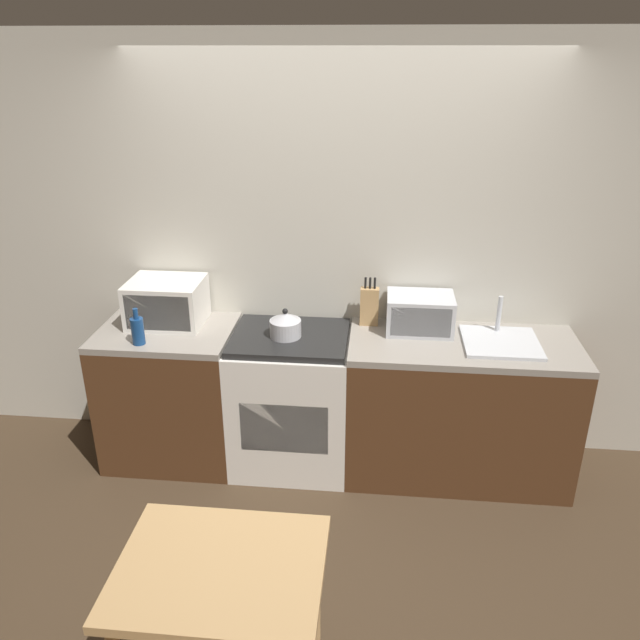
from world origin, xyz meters
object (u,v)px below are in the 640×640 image
(kettle, at_px, (285,325))
(microwave, at_px, (167,302))
(stove_range, at_px, (291,400))
(bottle, at_px, (138,330))
(dining_table, at_px, (222,590))
(toaster_oven, at_px, (420,313))

(kettle, distance_m, microwave, 0.78)
(stove_range, bearing_deg, bottle, -166.59)
(stove_range, relative_size, microwave, 1.99)
(dining_table, bearing_deg, kettle, 90.01)
(kettle, xyz_separation_m, toaster_oven, (0.80, 0.17, 0.04))
(kettle, bearing_deg, microwave, 170.66)
(bottle, relative_size, toaster_oven, 0.55)
(stove_range, xyz_separation_m, toaster_oven, (0.78, 0.15, 0.57))
(kettle, xyz_separation_m, bottle, (-0.84, -0.18, 0.01))
(bottle, bearing_deg, dining_table, -60.26)
(bottle, xyz_separation_m, toaster_oven, (1.64, 0.35, 0.03))
(stove_range, xyz_separation_m, kettle, (-0.02, -0.02, 0.53))
(stove_range, height_order, dining_table, stove_range)
(dining_table, bearing_deg, toaster_oven, 66.30)
(stove_range, relative_size, toaster_oven, 2.25)
(stove_range, height_order, bottle, bottle)
(stove_range, distance_m, kettle, 0.53)
(bottle, bearing_deg, microwave, 76.48)
(toaster_oven, relative_size, dining_table, 0.52)
(microwave, distance_m, bottle, 0.32)
(bottle, bearing_deg, stove_range, 13.41)
(stove_range, relative_size, kettle, 4.78)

